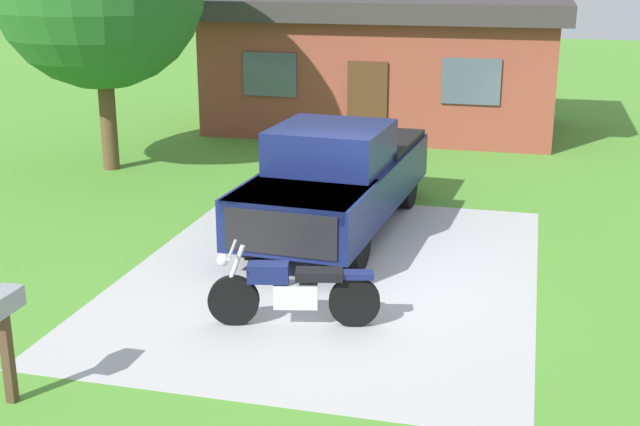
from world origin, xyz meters
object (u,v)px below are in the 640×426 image
Objects in this scene: pickup_truck at (339,175)px; neighbor_house at (386,62)px; motorcycle at (293,291)px; mailbox at (3,317)px.

neighbor_house is at bearing 95.18° from pickup_truck.
pickup_truck is at bearing -84.82° from neighbor_house.
motorcycle is 1.73× the size of mailbox.
neighbor_house is at bearing 85.77° from mailbox.
motorcycle is 3.56m from mailbox.
motorcycle is 0.23× the size of neighbor_house.
neighbor_house is (-0.84, 9.26, 0.84)m from pickup_truck.
neighbor_house is at bearing 95.07° from motorcycle.
motorcycle is 4.13m from pickup_truck.
neighbor_house reaches higher than motorcycle.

